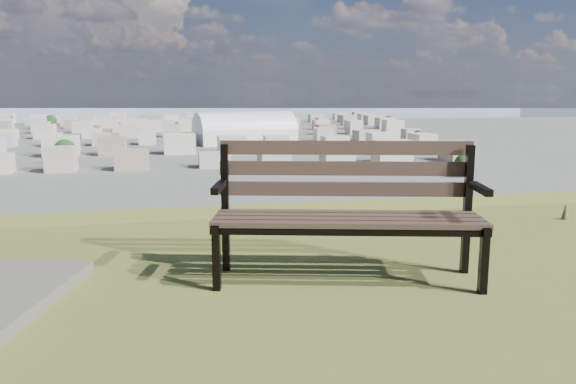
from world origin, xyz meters
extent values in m
cube|color=#48322A|center=(-0.52, 1.60, 25.45)|extent=(1.83, 0.54, 0.04)
cube|color=#48322A|center=(-0.49, 1.72, 25.45)|extent=(1.83, 0.54, 0.04)
cube|color=#48322A|center=(-0.46, 1.84, 25.45)|extent=(1.83, 0.54, 0.04)
cube|color=#48322A|center=(-0.43, 1.96, 25.45)|extent=(1.83, 0.54, 0.04)
cube|color=#48322A|center=(-0.41, 2.04, 25.62)|extent=(1.81, 0.49, 0.10)
cube|color=#48322A|center=(-0.40, 2.06, 25.77)|extent=(1.81, 0.49, 0.10)
cube|color=#48322A|center=(-0.40, 2.09, 25.92)|extent=(1.81, 0.49, 0.10)
cube|color=black|center=(-1.39, 1.79, 25.23)|extent=(0.07, 0.07, 0.45)
cube|color=black|center=(-1.28, 2.22, 25.48)|extent=(0.07, 0.07, 0.95)
cube|color=black|center=(-1.34, 1.99, 25.42)|extent=(0.18, 0.51, 0.05)
cube|color=black|center=(-1.35, 1.94, 25.68)|extent=(0.14, 0.37, 0.05)
cube|color=black|center=(0.34, 1.36, 25.23)|extent=(0.07, 0.07, 0.45)
cube|color=black|center=(0.44, 1.79, 25.48)|extent=(0.07, 0.07, 0.95)
cube|color=black|center=(0.39, 1.56, 25.42)|extent=(0.18, 0.51, 0.05)
cube|color=black|center=(0.37, 1.51, 25.68)|extent=(0.14, 0.37, 0.05)
cube|color=black|center=(-0.52, 1.59, 25.41)|extent=(1.82, 0.49, 0.04)
cube|color=black|center=(-0.43, 1.97, 25.41)|extent=(1.82, 0.49, 0.04)
cone|color=brown|center=(2.40, 3.20, 25.09)|extent=(0.08, 0.08, 0.18)
cube|color=silver|center=(37.72, 294.02, 2.89)|extent=(55.54, 32.88, 5.77)
cylinder|color=silver|center=(37.72, 294.02, 5.77)|extent=(55.54, 32.88, 21.94)
cube|color=#B1A497|center=(-36.00, 200.00, 3.50)|extent=(11.00, 11.00, 7.00)
cube|color=beige|center=(-12.00, 200.00, 3.50)|extent=(11.00, 11.00, 7.00)
cube|color=#ADACB1|center=(12.00, 200.00, 3.50)|extent=(11.00, 11.00, 7.00)
cube|color=beige|center=(36.00, 200.00, 3.50)|extent=(11.00, 11.00, 7.00)
cube|color=gray|center=(60.00, 200.00, 3.50)|extent=(11.00, 11.00, 7.00)
cube|color=beige|center=(84.00, 200.00, 3.50)|extent=(11.00, 11.00, 7.00)
cube|color=#B1ABA1|center=(108.00, 200.00, 3.50)|extent=(11.00, 11.00, 7.00)
cube|color=#ADACB1|center=(-48.00, 250.00, 3.50)|extent=(11.00, 11.00, 7.00)
cube|color=beige|center=(-24.00, 250.00, 3.50)|extent=(11.00, 11.00, 7.00)
cube|color=gray|center=(0.00, 250.00, 3.50)|extent=(11.00, 11.00, 7.00)
cube|color=beige|center=(24.00, 250.00, 3.50)|extent=(11.00, 11.00, 7.00)
cube|color=#B1ABA1|center=(48.00, 250.00, 3.50)|extent=(11.00, 11.00, 7.00)
cube|color=beige|center=(72.00, 250.00, 3.50)|extent=(11.00, 11.00, 7.00)
cube|color=#B1A497|center=(96.00, 250.00, 3.50)|extent=(11.00, 11.00, 7.00)
cube|color=beige|center=(120.00, 250.00, 3.50)|extent=(11.00, 11.00, 7.00)
cube|color=gray|center=(-84.00, 300.00, 3.50)|extent=(11.00, 11.00, 7.00)
cube|color=beige|center=(-60.00, 300.00, 3.50)|extent=(11.00, 11.00, 7.00)
cube|color=#B1ABA1|center=(-36.00, 300.00, 3.50)|extent=(11.00, 11.00, 7.00)
cube|color=beige|center=(-12.00, 300.00, 3.50)|extent=(11.00, 11.00, 7.00)
cube|color=#B1A497|center=(12.00, 300.00, 3.50)|extent=(11.00, 11.00, 7.00)
cube|color=beige|center=(36.00, 300.00, 3.50)|extent=(11.00, 11.00, 7.00)
cube|color=#ADACB1|center=(60.00, 300.00, 3.50)|extent=(11.00, 11.00, 7.00)
cube|color=beige|center=(84.00, 300.00, 3.50)|extent=(11.00, 11.00, 7.00)
cube|color=gray|center=(108.00, 300.00, 3.50)|extent=(11.00, 11.00, 7.00)
cube|color=beige|center=(132.00, 300.00, 3.50)|extent=(11.00, 11.00, 7.00)
cube|color=#B1A497|center=(-96.00, 350.00, 3.50)|extent=(11.00, 11.00, 7.00)
cube|color=beige|center=(-72.00, 350.00, 3.50)|extent=(11.00, 11.00, 7.00)
cube|color=#ADACB1|center=(-48.00, 350.00, 3.50)|extent=(11.00, 11.00, 7.00)
cube|color=beige|center=(-24.00, 350.00, 3.50)|extent=(11.00, 11.00, 7.00)
cube|color=gray|center=(0.00, 350.00, 3.50)|extent=(11.00, 11.00, 7.00)
cube|color=beige|center=(24.00, 350.00, 3.50)|extent=(11.00, 11.00, 7.00)
cube|color=#B1ABA1|center=(48.00, 350.00, 3.50)|extent=(11.00, 11.00, 7.00)
cube|color=beige|center=(72.00, 350.00, 3.50)|extent=(11.00, 11.00, 7.00)
cube|color=#B1A497|center=(96.00, 350.00, 3.50)|extent=(11.00, 11.00, 7.00)
cube|color=beige|center=(120.00, 350.00, 3.50)|extent=(11.00, 11.00, 7.00)
cube|color=#ADACB1|center=(144.00, 350.00, 3.50)|extent=(11.00, 11.00, 7.00)
cube|color=beige|center=(-108.00, 400.00, 3.50)|extent=(11.00, 11.00, 7.00)
cube|color=#B1ABA1|center=(-84.00, 400.00, 3.50)|extent=(11.00, 11.00, 7.00)
cube|color=beige|center=(-60.00, 400.00, 3.50)|extent=(11.00, 11.00, 7.00)
cube|color=#B1A497|center=(-36.00, 400.00, 3.50)|extent=(11.00, 11.00, 7.00)
cube|color=beige|center=(-12.00, 400.00, 3.50)|extent=(11.00, 11.00, 7.00)
cube|color=#ADACB1|center=(12.00, 400.00, 3.50)|extent=(11.00, 11.00, 7.00)
cube|color=beige|center=(36.00, 400.00, 3.50)|extent=(11.00, 11.00, 7.00)
cube|color=gray|center=(60.00, 400.00, 3.50)|extent=(11.00, 11.00, 7.00)
cube|color=beige|center=(84.00, 400.00, 3.50)|extent=(11.00, 11.00, 7.00)
cube|color=#B1ABA1|center=(108.00, 400.00, 3.50)|extent=(11.00, 11.00, 7.00)
cube|color=beige|center=(132.00, 400.00, 3.50)|extent=(11.00, 11.00, 7.00)
cube|color=#B1A497|center=(156.00, 400.00, 3.50)|extent=(11.00, 11.00, 7.00)
cube|color=beige|center=(-120.00, 450.00, 3.50)|extent=(11.00, 11.00, 7.00)
cube|color=gray|center=(-96.00, 450.00, 3.50)|extent=(11.00, 11.00, 7.00)
cube|color=beige|center=(-72.00, 450.00, 3.50)|extent=(11.00, 11.00, 7.00)
cube|color=#B1ABA1|center=(-48.00, 450.00, 3.50)|extent=(11.00, 11.00, 7.00)
cube|color=beige|center=(-24.00, 450.00, 3.50)|extent=(11.00, 11.00, 7.00)
cube|color=#B1A497|center=(0.00, 450.00, 3.50)|extent=(11.00, 11.00, 7.00)
cube|color=beige|center=(24.00, 450.00, 3.50)|extent=(11.00, 11.00, 7.00)
cube|color=#ADACB1|center=(48.00, 450.00, 3.50)|extent=(11.00, 11.00, 7.00)
cube|color=beige|center=(72.00, 450.00, 3.50)|extent=(11.00, 11.00, 7.00)
cube|color=gray|center=(96.00, 450.00, 3.50)|extent=(11.00, 11.00, 7.00)
cube|color=beige|center=(120.00, 450.00, 3.50)|extent=(11.00, 11.00, 7.00)
cube|color=#B1ABA1|center=(144.00, 450.00, 3.50)|extent=(11.00, 11.00, 7.00)
cube|color=beige|center=(168.00, 450.00, 3.50)|extent=(11.00, 11.00, 7.00)
cube|color=#ADACB1|center=(-132.00, 500.00, 3.50)|extent=(11.00, 11.00, 7.00)
cube|color=beige|center=(-108.00, 500.00, 3.50)|extent=(11.00, 11.00, 7.00)
cube|color=gray|center=(-84.00, 500.00, 3.50)|extent=(11.00, 11.00, 7.00)
cube|color=beige|center=(-60.00, 500.00, 3.50)|extent=(11.00, 11.00, 7.00)
cube|color=#B1ABA1|center=(-36.00, 500.00, 3.50)|extent=(11.00, 11.00, 7.00)
cube|color=beige|center=(-12.00, 500.00, 3.50)|extent=(11.00, 11.00, 7.00)
cube|color=#B1A497|center=(12.00, 500.00, 3.50)|extent=(11.00, 11.00, 7.00)
cube|color=beige|center=(36.00, 500.00, 3.50)|extent=(11.00, 11.00, 7.00)
cube|color=#ADACB1|center=(60.00, 500.00, 3.50)|extent=(11.00, 11.00, 7.00)
cube|color=beige|center=(84.00, 500.00, 3.50)|extent=(11.00, 11.00, 7.00)
cube|color=gray|center=(108.00, 500.00, 3.50)|extent=(11.00, 11.00, 7.00)
cube|color=beige|center=(132.00, 500.00, 3.50)|extent=(11.00, 11.00, 7.00)
cube|color=#B1ABA1|center=(156.00, 500.00, 3.50)|extent=(11.00, 11.00, 7.00)
cube|color=beige|center=(180.00, 500.00, 3.50)|extent=(11.00, 11.00, 7.00)
cube|color=#ADACB1|center=(-144.00, 550.00, 3.50)|extent=(11.00, 11.00, 7.00)
cube|color=beige|center=(-120.00, 550.00, 3.50)|extent=(11.00, 11.00, 7.00)
cube|color=gray|center=(-96.00, 550.00, 3.50)|extent=(11.00, 11.00, 7.00)
cube|color=beige|center=(-72.00, 550.00, 3.50)|extent=(11.00, 11.00, 7.00)
cube|color=#B1ABA1|center=(-48.00, 550.00, 3.50)|extent=(11.00, 11.00, 7.00)
cube|color=beige|center=(-24.00, 550.00, 3.50)|extent=(11.00, 11.00, 7.00)
cube|color=#B1A497|center=(0.00, 550.00, 3.50)|extent=(11.00, 11.00, 7.00)
cube|color=beige|center=(24.00, 550.00, 3.50)|extent=(11.00, 11.00, 7.00)
cube|color=#ADACB1|center=(48.00, 550.00, 3.50)|extent=(11.00, 11.00, 7.00)
cube|color=beige|center=(72.00, 550.00, 3.50)|extent=(11.00, 11.00, 7.00)
cube|color=gray|center=(96.00, 550.00, 3.50)|extent=(11.00, 11.00, 7.00)
cube|color=beige|center=(120.00, 550.00, 3.50)|extent=(11.00, 11.00, 7.00)
cube|color=#B1ABA1|center=(144.00, 550.00, 3.50)|extent=(11.00, 11.00, 7.00)
cube|color=beige|center=(168.00, 550.00, 3.50)|extent=(11.00, 11.00, 7.00)
cube|color=#B1A497|center=(192.00, 550.00, 3.50)|extent=(11.00, 11.00, 7.00)
cylinder|color=#302218|center=(90.00, 160.00, 1.05)|extent=(0.80, 0.80, 2.10)
sphere|color=black|center=(90.00, 160.00, 4.20)|extent=(6.30, 6.30, 6.30)
cylinder|color=#302218|center=(-40.00, 220.00, 1.35)|extent=(0.80, 0.80, 2.70)
sphere|color=black|center=(-40.00, 220.00, 5.40)|extent=(8.10, 8.10, 8.10)
cylinder|color=#302218|center=(130.00, 280.00, 0.97)|extent=(0.80, 0.80, 1.95)
sphere|color=black|center=(130.00, 280.00, 3.90)|extent=(5.85, 5.85, 5.85)
cylinder|color=#302218|center=(60.00, 400.00, 1.12)|extent=(0.80, 0.80, 2.25)
sphere|color=black|center=(60.00, 400.00, 4.50)|extent=(6.75, 6.75, 6.75)
cylinder|color=#302218|center=(-90.00, 460.00, 1.43)|extent=(0.80, 0.80, 2.85)
sphere|color=black|center=(-90.00, 460.00, 5.70)|extent=(8.55, 8.55, 8.55)
cylinder|color=#302218|center=(-130.00, 500.00, 1.20)|extent=(0.80, 0.80, 2.40)
sphere|color=black|center=(-130.00, 500.00, 4.80)|extent=(7.20, 7.20, 7.20)
cylinder|color=#302218|center=(40.00, 300.00, 1.05)|extent=(0.80, 0.80, 2.10)
sphere|color=black|center=(40.00, 300.00, 4.20)|extent=(6.30, 6.30, 6.30)
cylinder|color=#302218|center=(170.00, 420.00, 1.27)|extent=(0.80, 0.80, 2.55)
sphere|color=black|center=(170.00, 420.00, 5.10)|extent=(7.65, 7.65, 7.65)
cube|color=#7E94A0|center=(0.00, 900.00, 0.00)|extent=(2400.00, 700.00, 0.12)
cube|color=#929AB5|center=(150.00, 1390.00, 22.50)|extent=(700.00, 220.00, 45.00)
cube|color=#929AB5|center=(650.00, 1430.00, 30.00)|extent=(500.00, 220.00, 60.00)
camera|label=1|loc=(-1.67, -1.86, 26.32)|focal=35.00mm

